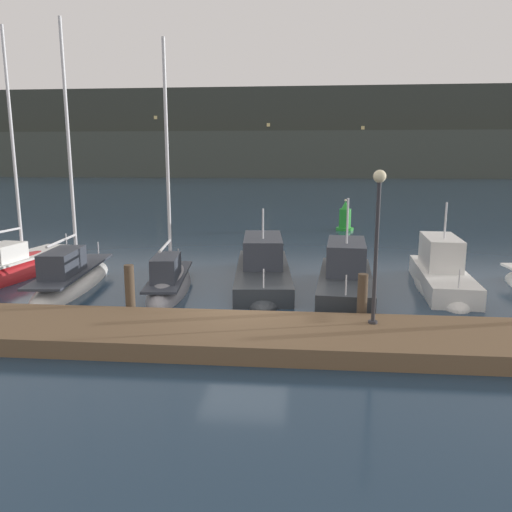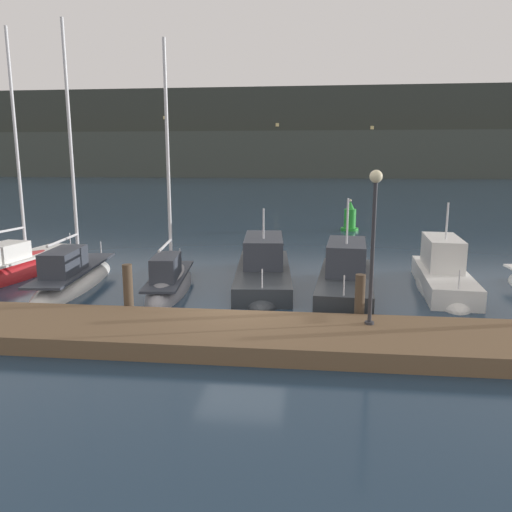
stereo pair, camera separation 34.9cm
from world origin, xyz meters
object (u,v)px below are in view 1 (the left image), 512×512
object	(u,v)px
sailboat_berth_1	(13,274)
motorboat_berth_5	(345,285)
sailboat_berth_3	(169,286)
sailboat_berth_2	(72,282)
motorboat_berth_4	(263,276)
channel_buoy	(345,219)
motorboat_berth_6	(441,280)
dock_lamppost	(378,222)

from	to	relation	value
sailboat_berth_1	motorboat_berth_5	size ratio (longest dim) A/B	1.61
sailboat_berth_1	sailboat_berth_3	bearing A→B (deg)	-10.85
sailboat_berth_1	sailboat_berth_2	bearing A→B (deg)	-22.03
sailboat_berth_2	motorboat_berth_5	xyz separation A→B (m)	(9.83, -0.04, 0.11)
sailboat_berth_2	motorboat_berth_4	world-z (taller)	sailboat_berth_2
sailboat_berth_1	sailboat_berth_2	size ratio (longest dim) A/B	1.03
channel_buoy	motorboat_berth_5	bearing A→B (deg)	-94.50
motorboat_berth_4	motorboat_berth_6	world-z (taller)	motorboat_berth_6
sailboat_berth_3	motorboat_berth_4	xyz separation A→B (m)	(3.24, 1.32, 0.10)
motorboat_berth_4	sailboat_berth_2	bearing A→B (deg)	-169.58
motorboat_berth_4	channel_buoy	xyz separation A→B (m)	(4.19, 14.34, 0.51)
sailboat_berth_3	motorboat_berth_6	world-z (taller)	sailboat_berth_3
sailboat_berth_1	motorboat_berth_4	world-z (taller)	sailboat_berth_1
sailboat_berth_1	sailboat_berth_2	xyz separation A→B (m)	(3.03, -1.23, 0.07)
sailboat_berth_3	channel_buoy	xyz separation A→B (m)	(7.43, 15.66, 0.61)
sailboat_berth_2	motorboat_berth_6	world-z (taller)	sailboat_berth_2
sailboat_berth_2	motorboat_berth_5	size ratio (longest dim) A/B	1.56
motorboat_berth_5	motorboat_berth_6	xyz separation A→B (m)	(3.52, 1.13, -0.02)
motorboat_berth_4	sailboat_berth_1	bearing A→B (deg)	-179.78
motorboat_berth_6	channel_buoy	distance (m)	14.70
motorboat_berth_6	sailboat_berth_2	bearing A→B (deg)	-175.31
sailboat_berth_1	dock_lamppost	bearing A→B (deg)	-23.32
sailboat_berth_1	dock_lamppost	xyz separation A→B (m)	(13.20, -5.69, 2.94)
channel_buoy	motorboat_berth_4	bearing A→B (deg)	-106.28
sailboat_berth_1	sailboat_berth_3	world-z (taller)	sailboat_berth_1
motorboat_berth_5	motorboat_berth_6	world-z (taller)	motorboat_berth_5
sailboat_berth_1	channel_buoy	world-z (taller)	sailboat_berth_1
sailboat_berth_3	motorboat_berth_4	bearing A→B (deg)	22.09
sailboat_berth_2	motorboat_berth_6	bearing A→B (deg)	4.69
motorboat_berth_4	motorboat_berth_5	xyz separation A→B (m)	(2.96, -1.30, 0.06)
sailboat_berth_1	motorboat_berth_4	size ratio (longest dim) A/B	1.38
motorboat_berth_5	channel_buoy	size ratio (longest dim) A/B	3.19
sailboat_berth_2	channel_buoy	distance (m)	19.14
motorboat_berth_6	channel_buoy	xyz separation A→B (m)	(-2.29, 14.51, 0.48)
sailboat_berth_3	motorboat_berth_5	bearing A→B (deg)	0.14
sailboat_berth_1	motorboat_berth_4	xyz separation A→B (m)	(9.90, 0.04, 0.12)
dock_lamppost	sailboat_berth_3	bearing A→B (deg)	145.98
sailboat_berth_3	sailboat_berth_2	bearing A→B (deg)	179.18
sailboat_berth_3	dock_lamppost	xyz separation A→B (m)	(6.54, -4.41, 2.92)
sailboat_berth_2	dock_lamppost	distance (m)	11.48
sailboat_berth_1	motorboat_berth_4	bearing A→B (deg)	0.22
channel_buoy	motorboat_berth_6	bearing A→B (deg)	-81.03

